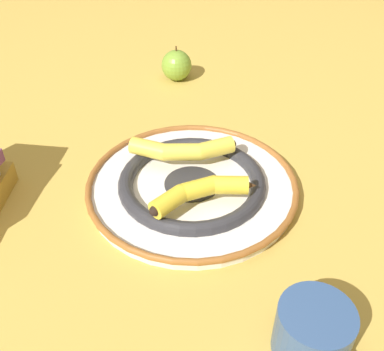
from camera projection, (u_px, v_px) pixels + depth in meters
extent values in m
plane|color=gold|center=(186.00, 191.00, 0.82)|extent=(2.80, 2.80, 0.00)
cylinder|color=white|center=(192.00, 188.00, 0.82)|extent=(0.37, 0.37, 0.02)
torus|color=#2D2D33|center=(192.00, 182.00, 0.81)|extent=(0.27, 0.27, 0.03)
cylinder|color=#2D2D33|center=(192.00, 184.00, 0.81)|extent=(0.10, 0.10, 0.00)
torus|color=#995B28|center=(192.00, 183.00, 0.81)|extent=(0.38, 0.38, 0.01)
cylinder|color=yellow|center=(148.00, 148.00, 0.84)|extent=(0.07, 0.07, 0.03)
cylinder|color=yellow|center=(182.00, 152.00, 0.83)|extent=(0.07, 0.06, 0.03)
cylinder|color=yellow|center=(216.00, 148.00, 0.84)|extent=(0.07, 0.04, 0.03)
sphere|color=yellow|center=(164.00, 152.00, 0.83)|extent=(0.03, 0.03, 0.03)
sphere|color=yellow|center=(200.00, 152.00, 0.83)|extent=(0.03, 0.03, 0.03)
cone|color=#472D19|center=(132.00, 145.00, 0.85)|extent=(0.04, 0.04, 0.02)
sphere|color=black|center=(232.00, 144.00, 0.85)|extent=(0.02, 0.02, 0.02)
cylinder|color=yellow|center=(231.00, 185.00, 0.76)|extent=(0.07, 0.05, 0.03)
cylinder|color=yellow|center=(197.00, 189.00, 0.75)|extent=(0.06, 0.03, 0.03)
cylinder|color=yellow|center=(168.00, 202.00, 0.72)|extent=(0.07, 0.05, 0.03)
sphere|color=yellow|center=(213.00, 185.00, 0.76)|extent=(0.03, 0.03, 0.03)
sphere|color=yellow|center=(181.00, 193.00, 0.74)|extent=(0.03, 0.03, 0.03)
cone|color=#472D19|center=(248.00, 185.00, 0.76)|extent=(0.04, 0.03, 0.02)
sphere|color=black|center=(155.00, 211.00, 0.71)|extent=(0.02, 0.02, 0.02)
cylinder|color=#335184|center=(313.00, 331.00, 0.56)|extent=(0.10, 0.10, 0.08)
cylinder|color=#331C0F|center=(317.00, 318.00, 0.54)|extent=(0.08, 0.08, 0.00)
sphere|color=olive|center=(177.00, 65.00, 1.15)|extent=(0.08, 0.08, 0.08)
cylinder|color=#4C3319|center=(176.00, 49.00, 1.13)|extent=(0.00, 0.00, 0.01)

